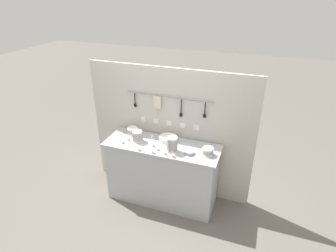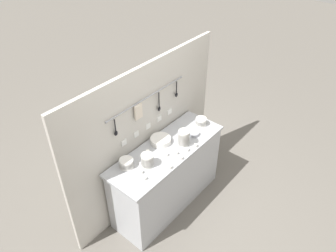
{
  "view_description": "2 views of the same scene",
  "coord_description": "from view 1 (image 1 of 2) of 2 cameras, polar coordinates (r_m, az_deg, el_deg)",
  "views": [
    {
      "loc": [
        1.16,
        -2.96,
        2.79
      ],
      "look_at": [
        0.07,
        0.04,
        1.17
      ],
      "focal_mm": 30.0,
      "sensor_mm": 36.0,
      "label": 1
    },
    {
      "loc": [
        -2.15,
        -1.82,
        3.36
      ],
      "look_at": [
        0.06,
        0.03,
        1.17
      ],
      "focal_mm": 35.0,
      "sensor_mm": 36.0,
      "label": 2
    }
  ],
  "objects": [
    {
      "name": "cup_mid_row",
      "position": [
        3.58,
        -2.01,
        -4.66
      ],
      "size": [
        0.04,
        0.04,
        0.04
      ],
      "color": "silver",
      "rests_on": "counter"
    },
    {
      "name": "plate_stack",
      "position": [
        3.78,
        0.04,
        -2.58
      ],
      "size": [
        0.24,
        0.24,
        0.06
      ],
      "color": "silver",
      "rests_on": "counter"
    },
    {
      "name": "back_wall",
      "position": [
        3.93,
        0.34,
        -1.28
      ],
      "size": [
        2.34,
        0.08,
        1.86
      ],
      "color": "#BCB7AD",
      "rests_on": "ground"
    },
    {
      "name": "cup_edge_far",
      "position": [
        3.85,
        -3.26,
        -2.25
      ],
      "size": [
        0.04,
        0.04,
        0.04
      ],
      "color": "silver",
      "rests_on": "counter"
    },
    {
      "name": "cup_front_left",
      "position": [
        3.52,
        -3.06,
        -5.3
      ],
      "size": [
        0.04,
        0.04,
        0.04
      ],
      "color": "silver",
      "rests_on": "counter"
    },
    {
      "name": "steel_mixing_bowl",
      "position": [
        3.51,
        4.37,
        -5.37
      ],
      "size": [
        0.12,
        0.12,
        0.04
      ],
      "color": "#93969E",
      "rests_on": "counter"
    },
    {
      "name": "cup_beside_plates",
      "position": [
        3.78,
        -9.25,
        -3.18
      ],
      "size": [
        0.04,
        0.04,
        0.04
      ],
      "color": "silver",
      "rests_on": "counter"
    },
    {
      "name": "cup_centre",
      "position": [
        3.83,
        -8.05,
        -2.67
      ],
      "size": [
        0.04,
        0.04,
        0.04
      ],
      "color": "silver",
      "rests_on": "counter"
    },
    {
      "name": "bowl_stack_short_front",
      "position": [
        3.77,
        -6.21,
        -2.04
      ],
      "size": [
        0.13,
        0.13,
        0.15
      ],
      "color": "silver",
      "rests_on": "counter"
    },
    {
      "name": "cup_back_left",
      "position": [
        3.5,
        -0.6,
        -5.5
      ],
      "size": [
        0.04,
        0.04,
        0.04
      ],
      "color": "silver",
      "rests_on": "counter"
    },
    {
      "name": "cup_edge_near",
      "position": [
        3.59,
        -5.84,
        -4.73
      ],
      "size": [
        0.04,
        0.04,
        0.04
      ],
      "color": "silver",
      "rests_on": "counter"
    },
    {
      "name": "counter",
      "position": [
        3.95,
        -1.19,
        -9.43
      ],
      "size": [
        1.54,
        0.54,
        0.9
      ],
      "color": "#ADAFB5",
      "rests_on": "ground"
    },
    {
      "name": "bowl_stack_back_corner",
      "position": [
        3.5,
        8.1,
        -5.12
      ],
      "size": [
        0.14,
        0.14,
        0.1
      ],
      "color": "silver",
      "rests_on": "counter"
    },
    {
      "name": "bowl_stack_tall_left",
      "position": [
        3.51,
        0.87,
        -3.75
      ],
      "size": [
        0.13,
        0.13,
        0.2
      ],
      "color": "silver",
      "rests_on": "counter"
    },
    {
      "name": "cup_by_caddy",
      "position": [
        3.66,
        -3.04,
        -3.88
      ],
      "size": [
        0.04,
        0.04,
        0.04
      ],
      "color": "silver",
      "rests_on": "counter"
    },
    {
      "name": "cup_back_right",
      "position": [
        3.44,
        1.09,
        -6.11
      ],
      "size": [
        0.04,
        0.04,
        0.04
      ],
      "color": "silver",
      "rests_on": "counter"
    },
    {
      "name": "bowl_stack_nested_right",
      "position": [
        3.97,
        -7.18,
        -0.97
      ],
      "size": [
        0.15,
        0.15,
        0.1
      ],
      "color": "silver",
      "rests_on": "counter"
    },
    {
      "name": "ground_plane",
      "position": [
        4.23,
        -1.13,
        -14.35
      ],
      "size": [
        20.0,
        20.0,
        0.0
      ],
      "primitive_type": "plane",
      "color": "#666059"
    }
  ]
}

